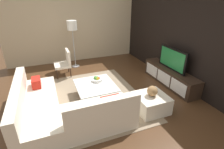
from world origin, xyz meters
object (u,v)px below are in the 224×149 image
(media_console, at_px, (170,77))
(television, at_px, (172,59))
(coffee_table, at_px, (96,91))
(floor_lamp, at_px, (72,28))
(fruit_bowl, at_px, (97,79))
(sectional_couch, at_px, (59,109))
(decorative_ball, at_px, (152,91))
(accent_chair_near, at_px, (65,62))
(ottoman, at_px, (151,103))

(media_console, height_order, television, television)
(coffee_table, xyz_separation_m, floor_lamp, (-2.38, -0.09, 1.24))
(fruit_bowl, bearing_deg, floor_lamp, -175.17)
(television, bearing_deg, sectional_couch, -81.38)
(coffee_table, bearing_deg, decorative_ball, 45.57)
(coffee_table, height_order, fruit_bowl, fruit_bowl)
(media_console, distance_m, television, 0.56)
(television, xyz_separation_m, accent_chair_near, (-1.81, -2.83, -0.32))
(media_console, relative_size, television, 1.86)
(media_console, xyz_separation_m, coffee_table, (-0.10, -2.30, -0.05))
(accent_chair_near, bearing_deg, television, 55.60)
(television, relative_size, accent_chair_near, 1.26)
(sectional_couch, height_order, fruit_bowl, sectional_couch)
(ottoman, bearing_deg, television, 126.12)
(media_console, height_order, coffee_table, media_console)
(media_console, bearing_deg, coffee_table, -92.49)
(sectional_couch, height_order, coffee_table, sectional_couch)
(sectional_couch, distance_m, accent_chair_near, 2.37)
(television, distance_m, fruit_bowl, 2.25)
(television, height_order, ottoman, television)
(sectional_couch, height_order, floor_lamp, floor_lamp)
(floor_lamp, height_order, fruit_bowl, floor_lamp)
(ottoman, height_order, decorative_ball, decorative_ball)
(floor_lamp, relative_size, fruit_bowl, 6.04)
(television, relative_size, floor_lamp, 0.65)
(floor_lamp, distance_m, ottoman, 3.79)
(television, height_order, sectional_couch, television)
(coffee_table, xyz_separation_m, fruit_bowl, (-0.18, 0.10, 0.23))
(floor_lamp, bearing_deg, ottoman, 18.37)
(floor_lamp, bearing_deg, fruit_bowl, 4.83)
(television, distance_m, decorative_ball, 1.59)
(coffee_table, relative_size, floor_lamp, 0.63)
(media_console, bearing_deg, decorative_ball, -53.87)
(decorative_ball, bearing_deg, media_console, 126.13)
(accent_chair_near, distance_m, ottoman, 3.16)
(floor_lamp, bearing_deg, accent_chair_near, -33.68)
(media_console, distance_m, coffee_table, 2.30)
(sectional_couch, relative_size, decorative_ball, 9.63)
(fruit_bowl, bearing_deg, coffee_table, -28.24)
(coffee_table, height_order, accent_chair_near, accent_chair_near)
(television, xyz_separation_m, floor_lamp, (-2.48, -2.39, 0.62))
(coffee_table, height_order, decorative_ball, decorative_ball)
(sectional_couch, distance_m, coffee_table, 1.16)
(television, xyz_separation_m, sectional_couch, (0.50, -3.29, -0.54))
(coffee_table, relative_size, ottoman, 1.51)
(ottoman, bearing_deg, fruit_bowl, -141.84)
(coffee_table, xyz_separation_m, decorative_ball, (1.02, 1.04, 0.32))
(media_console, xyz_separation_m, sectional_couch, (0.50, -3.29, 0.03))
(accent_chair_near, bearing_deg, fruit_bowl, 20.54)
(sectional_couch, xyz_separation_m, decorative_ball, (0.42, 2.03, 0.24))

